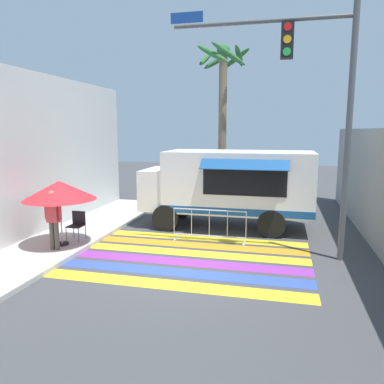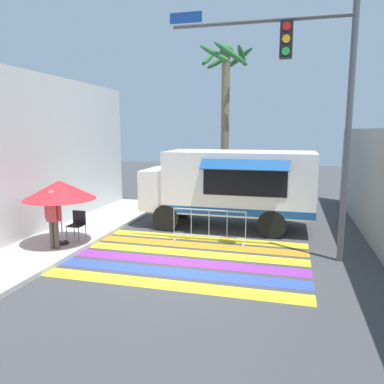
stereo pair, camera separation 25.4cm
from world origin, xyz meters
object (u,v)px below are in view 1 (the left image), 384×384
object	(u,v)px
traffic_signal_pole	(314,88)
folding_chair	(77,223)
barricade_front	(209,226)
food_truck	(226,183)
palm_tree	(223,98)
vendor_person	(53,216)
patio_umbrella	(59,190)

from	to	relation	value
traffic_signal_pole	folding_chair	world-z (taller)	traffic_signal_pole
traffic_signal_pole	barricade_front	world-z (taller)	traffic_signal_pole
food_truck	traffic_signal_pole	distance (m)	4.82
traffic_signal_pole	palm_tree	distance (m)	7.72
food_truck	palm_tree	size ratio (longest dim) A/B	0.83
folding_chair	vendor_person	bearing A→B (deg)	-92.64
patio_umbrella	palm_tree	xyz separation A→B (m)	(3.51, 7.82, 3.18)
folding_chair	traffic_signal_pole	bearing A→B (deg)	5.92
folding_chair	vendor_person	distance (m)	1.14
food_truck	patio_umbrella	size ratio (longest dim) A/B	2.88
folding_chair	palm_tree	xyz separation A→B (m)	(3.35, 7.22, 4.29)
food_truck	traffic_signal_pole	world-z (taller)	traffic_signal_pole
traffic_signal_pole	barricade_front	distance (m)	5.02
vendor_person	barricade_front	xyz separation A→B (m)	(4.05, 2.16, -0.57)
traffic_signal_pole	palm_tree	world-z (taller)	palm_tree
patio_umbrella	vendor_person	size ratio (longest dim) A/B	1.23
traffic_signal_pole	vendor_person	world-z (taller)	traffic_signal_pole
food_truck	palm_tree	xyz separation A→B (m)	(-0.81, 4.16, 3.34)
palm_tree	folding_chair	bearing A→B (deg)	-114.93
vendor_person	palm_tree	size ratio (longest dim) A/B	0.23
patio_umbrella	traffic_signal_pole	bearing A→B (deg)	7.63
vendor_person	palm_tree	xyz separation A→B (m)	(3.46, 8.26, 3.85)
traffic_signal_pole	folding_chair	size ratio (longest dim) A/B	7.67
traffic_signal_pole	palm_tree	xyz separation A→B (m)	(-3.46, 6.89, 0.38)
folding_chair	food_truck	bearing A→B (deg)	39.48
traffic_signal_pole	palm_tree	bearing A→B (deg)	116.63
food_truck	palm_tree	world-z (taller)	palm_tree
patio_umbrella	folding_chair	size ratio (longest dim) A/B	2.38
patio_umbrella	vendor_person	world-z (taller)	patio_umbrella
barricade_front	palm_tree	xyz separation A→B (m)	(-0.59, 6.10, 4.42)
folding_chair	palm_tree	world-z (taller)	palm_tree
traffic_signal_pole	folding_chair	xyz separation A→B (m)	(-6.81, -0.32, -3.91)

